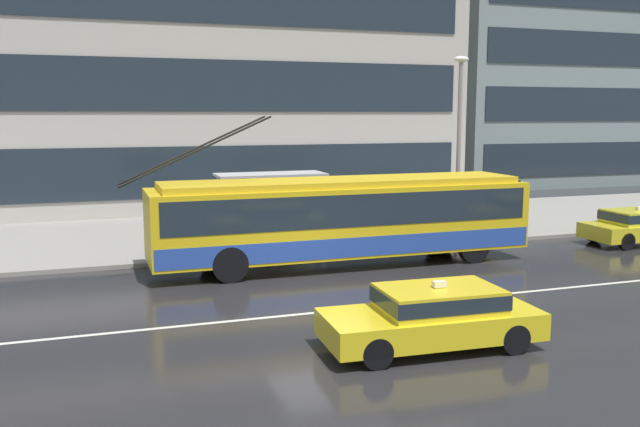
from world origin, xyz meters
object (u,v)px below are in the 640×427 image
(trolleybus, at_px, (343,217))
(pedestrian_approaching_curb, at_px, (233,209))
(pedestrian_at_shelter, at_px, (272,200))
(street_lamp, at_px, (459,131))
(bus_shelter, at_px, (269,192))
(taxi_oncoming_near, at_px, (434,314))

(trolleybus, xyz_separation_m, pedestrian_approaching_curb, (-3.12, 2.10, 0.14))
(pedestrian_at_shelter, relative_size, street_lamp, 0.29)
(trolleybus, distance_m, pedestrian_approaching_curb, 3.76)
(bus_shelter, height_order, pedestrian_approaching_curb, bus_shelter)
(bus_shelter, relative_size, street_lamp, 0.57)
(pedestrian_approaching_curb, bearing_deg, taxi_oncoming_near, -77.99)
(trolleybus, bearing_deg, street_lamp, 25.09)
(pedestrian_approaching_curb, relative_size, street_lamp, 0.29)
(trolleybus, distance_m, pedestrian_at_shelter, 3.69)
(taxi_oncoming_near, bearing_deg, bus_shelter, 92.44)
(taxi_oncoming_near, bearing_deg, pedestrian_at_shelter, 92.10)
(pedestrian_at_shelter, height_order, pedestrian_approaching_curb, pedestrian_approaching_curb)
(trolleybus, height_order, taxi_oncoming_near, trolleybus)
(trolleybus, xyz_separation_m, street_lamp, (5.59, 2.62, 2.59))
(trolleybus, relative_size, pedestrian_at_shelter, 6.59)
(bus_shelter, xyz_separation_m, street_lamp, (7.08, -0.93, 2.10))
(taxi_oncoming_near, height_order, pedestrian_approaching_curb, pedestrian_approaching_curb)
(pedestrian_at_shelter, bearing_deg, trolleybus, -67.40)
(taxi_oncoming_near, xyz_separation_m, pedestrian_at_shelter, (-0.41, 11.24, 1.03))
(bus_shelter, bearing_deg, pedestrian_at_shelter, -63.63)
(taxi_oncoming_near, distance_m, bus_shelter, 11.47)
(taxi_oncoming_near, xyz_separation_m, street_lamp, (6.60, 10.45, 3.41))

